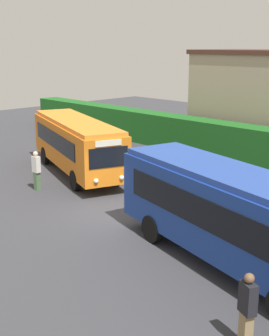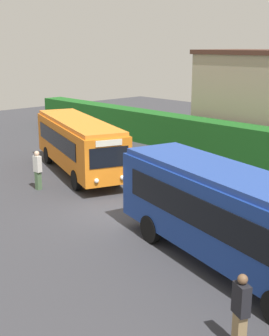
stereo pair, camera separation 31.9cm
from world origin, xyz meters
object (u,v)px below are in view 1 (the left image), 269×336
Objects in this scene: bus_orange at (77,143)px; person_left at (36,169)px; bus_blue at (236,214)px; person_center at (247,308)px; traffic_cone at (187,155)px.

bus_orange is 4.90× the size of person_left.
bus_blue is 4.07m from person_center.
bus_blue is at bearing -117.89° from person_center.
bus_blue reaches higher than traffic_cone.
bus_blue is 11.34m from person_left.
person_left is at bearing -96.57° from traffic_cone.
traffic_cone is (-10.16, 9.92, -1.50)m from bus_blue.
person_left is (1.03, -3.22, -0.69)m from bus_orange.
person_center is at bearing -38.93° from bus_blue.
bus_orange is at bearing -89.34° from person_center.
bus_blue reaches higher than person_left.
person_left is 14.13m from person_center.
bus_blue is 5.17× the size of person_left.
person_center is (13.79, -3.07, -0.04)m from person_left.
bus_blue is 14.28m from traffic_cone.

